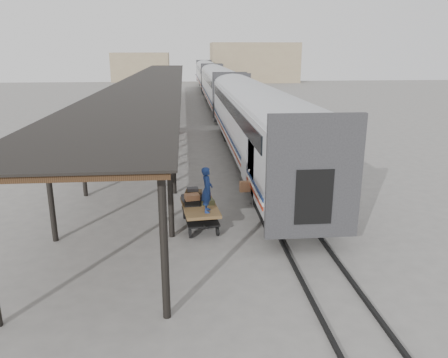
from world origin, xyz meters
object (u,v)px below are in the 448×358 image
Objects in this scene: luggage_tug at (170,126)px; baggage_cart at (200,211)px; porter at (207,190)px; pedestrian at (148,130)px.

baggage_cart is at bearing -75.98° from luggage_tug.
porter is at bearing -75.44° from luggage_tug.
luggage_tug is at bearing -105.63° from pedestrian.
luggage_tug is at bearing 88.83° from baggage_cart.
porter is (1.95, -20.24, 1.07)m from luggage_tug.
baggage_cart is 1.51× the size of luggage_tug.
pedestrian is at bearing 16.28° from porter.
pedestrian is (-3.15, 15.86, 0.32)m from baggage_cart.
pedestrian reaches higher than baggage_cart.
porter is 16.87m from pedestrian.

